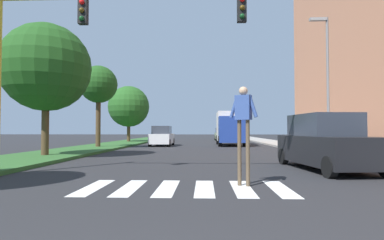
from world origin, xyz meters
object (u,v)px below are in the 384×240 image
traffic_light_gantry (82,35)px  sedan_midblock (162,137)px  tree_far (99,85)px  tree_distant (129,107)px  sedan_distant (221,135)px  truck_box_delivery (230,127)px  street_lamp_right (326,72)px  pedestrian_performer (243,119)px  suv_crossing (326,143)px  tree_mid (46,68)px

traffic_light_gantry → sedan_midblock: traffic_light_gantry is taller
tree_far → tree_distant: tree_far is taller
sedan_distant → truck_box_delivery: truck_box_delivery is taller
street_lamp_right → pedestrian_performer: (-5.74, -9.52, -2.93)m
pedestrian_performer → traffic_light_gantry: bearing=161.4°
truck_box_delivery → suv_crossing: bearing=-83.8°
tree_distant → traffic_light_gantry: 25.04m
tree_distant → traffic_light_gantry: size_ratio=0.67×
tree_far → truck_box_delivery: tree_far is taller
tree_distant → sedan_distant: tree_distant is taller
street_lamp_right → sedan_midblock: street_lamp_right is taller
tree_far → tree_mid: bearing=-89.6°
suv_crossing → truck_box_delivery: truck_box_delivery is taller
tree_far → truck_box_delivery: bearing=27.1°
tree_far → pedestrian_performer: (9.06, -15.51, -3.17)m
tree_far → suv_crossing: 17.77m
traffic_light_gantry → truck_box_delivery: (6.18, 19.24, -2.73)m
tree_mid → traffic_light_gantry: size_ratio=0.73×
street_lamp_right → suv_crossing: 7.57m
tree_far → suv_crossing: tree_far is taller
sedan_midblock → sedan_distant: 16.20m
suv_crossing → street_lamp_right: bearing=68.5°
suv_crossing → sedan_distant: suv_crossing is taller
tree_far → sedan_distant: tree_far is taller
traffic_light_gantry → pedestrian_performer: (4.79, -1.61, -2.71)m
tree_distant → pedestrian_performer: size_ratio=2.46×
street_lamp_right → pedestrian_performer: size_ratio=3.01×
tree_mid → truck_box_delivery: size_ratio=1.07×
truck_box_delivery → tree_far: bearing=-152.9°
street_lamp_right → truck_box_delivery: (-4.35, 11.34, -2.96)m
tree_mid → suv_crossing: 13.49m
tree_far → pedestrian_performer: bearing=-59.7°
tree_distant → pedestrian_performer: bearing=-70.4°
traffic_light_gantry → sedan_distant: 33.87m
street_lamp_right → sedan_midblock: size_ratio=1.69×
sedan_midblock → suv_crossing: bearing=-63.8°
street_lamp_right → tree_far: bearing=157.9°
traffic_light_gantry → suv_crossing: size_ratio=1.90×
traffic_light_gantry → sedan_distant: (6.11, 33.13, -3.58)m
traffic_light_gantry → street_lamp_right: bearing=36.9°
sedan_midblock → street_lamp_right: bearing=-44.2°
traffic_light_gantry → suv_crossing: traffic_light_gantry is taller
pedestrian_performer → sedan_distant: size_ratio=0.58×
sedan_midblock → sedan_distant: (6.06, 15.03, -0.02)m
traffic_light_gantry → sedan_midblock: (0.05, 18.10, -3.56)m
tree_distant → sedan_midblock: bearing=-54.7°
sedan_midblock → sedan_distant: bearing=68.0°
tree_far → sedan_distant: (10.38, 19.23, -4.05)m
suv_crossing → truck_box_delivery: 17.62m
tree_mid → sedan_distant: bearing=69.2°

